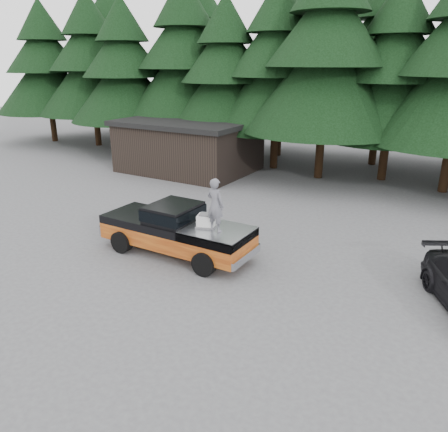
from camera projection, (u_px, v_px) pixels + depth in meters
The scene contains 7 objects.
ground at pixel (203, 272), 14.97m from camera, with size 120.00×120.00×0.00m, color #4E4E51.
pickup_truck at pixel (177, 237), 16.20m from camera, with size 6.00×2.04×1.33m, color #C7691D, non-canonical shape.
truck_cab at pixel (173, 212), 15.93m from camera, with size 1.66×1.90×0.59m, color black.
air_compressor at pixel (206, 221), 15.27m from camera, with size 0.61×0.50×0.42m, color silver.
man_on_bed at pixel (215, 205), 14.66m from camera, with size 0.68×0.45×1.86m, color slate.
utility_building at pixel (189, 145), 28.47m from camera, with size 8.40×6.40×3.30m.
treeline at pixel (365, 45), 26.11m from camera, with size 60.15×16.05×17.50m.
Camera 1 is at (7.51, -11.21, 6.82)m, focal length 35.00 mm.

